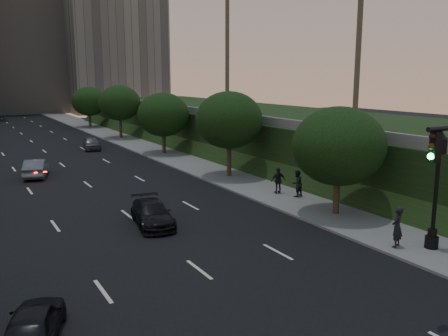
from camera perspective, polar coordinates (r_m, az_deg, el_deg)
ground at (r=16.14m, az=5.52°, el=-18.21°), size 160.00×160.00×0.00m
road_surface at (r=42.95m, az=-18.37°, el=-0.08°), size 16.00×140.00×0.02m
sidewalk_right at (r=46.02m, az=-5.81°, el=1.23°), size 4.50×140.00×0.15m
embankment at (r=50.04m, az=7.51°, el=4.21°), size 18.00×90.00×4.00m
parapet_wall at (r=45.16m, az=-1.08°, el=6.57°), size 0.35×90.00×0.70m
office_block_mid at (r=114.41m, az=-23.42°, el=12.73°), size 22.00×18.00×26.00m
office_block_right at (r=112.60m, az=-13.76°, el=15.90°), size 20.00×22.00×36.00m
tree_right_a at (r=27.14m, az=13.64°, el=2.57°), size 5.20×5.20×6.24m
tree_right_b at (r=36.64m, az=0.61°, el=5.78°), size 5.20×5.20×6.74m
tree_right_c at (r=48.29m, az=-7.32°, el=6.38°), size 5.20×5.20×6.24m
tree_right_d at (r=61.38m, az=-12.45°, el=7.65°), size 5.20×5.20×6.74m
tree_right_e at (r=75.81m, az=-15.93°, el=7.71°), size 5.20×5.20×6.24m
street_lamp at (r=23.21m, az=24.11°, el=-2.99°), size 0.64×0.64×5.62m
sedan_near_left at (r=15.84m, az=-21.97°, el=-17.02°), size 2.66×4.01×1.27m
sedan_mid_left at (r=40.22m, az=-21.67°, el=0.01°), size 2.64×4.64×1.45m
sedan_near_right at (r=25.68m, az=-8.63°, el=-5.44°), size 2.52×4.68×1.29m
sedan_far_right at (r=53.29m, az=-15.66°, el=2.90°), size 2.28×4.35×1.41m
pedestrian_a at (r=23.14m, az=20.10°, el=-6.67°), size 0.81×0.68×1.91m
pedestrian_b at (r=31.06m, az=8.76°, el=-1.84°), size 0.97×0.83×1.73m
pedestrian_c at (r=31.77m, az=6.55°, el=-1.50°), size 1.08×0.62×1.73m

